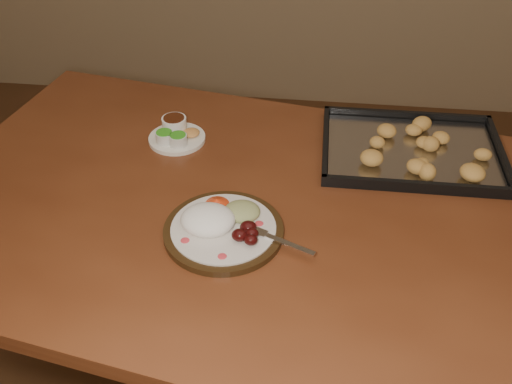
# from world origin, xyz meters

# --- Properties ---
(dining_table) EXTENTS (1.63, 1.15, 0.75)m
(dining_table) POSITION_xyz_m (-0.26, 0.18, 0.65)
(dining_table) COLOR brown
(dining_table) RESTS_ON ground
(dinner_plate) EXTENTS (0.31, 0.24, 0.06)m
(dinner_plate) POSITION_xyz_m (-0.33, 0.10, 0.77)
(dinner_plate) COLOR black
(dinner_plate) RESTS_ON dining_table
(condiment_saucer) EXTENTS (0.14, 0.14, 0.05)m
(condiment_saucer) POSITION_xyz_m (-0.50, 0.42, 0.77)
(condiment_saucer) COLOR white
(condiment_saucer) RESTS_ON dining_table
(baking_tray) EXTENTS (0.43, 0.32, 0.04)m
(baking_tray) POSITION_xyz_m (0.07, 0.43, 0.76)
(baking_tray) COLOR black
(baking_tray) RESTS_ON dining_table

